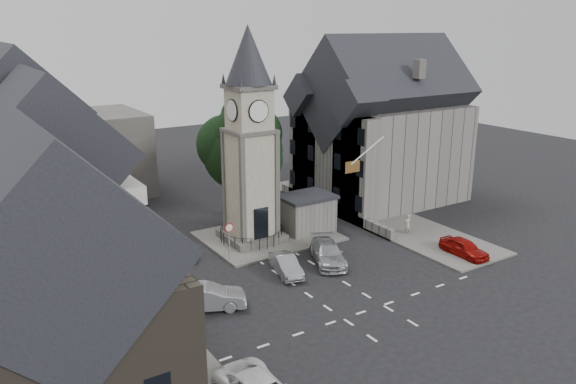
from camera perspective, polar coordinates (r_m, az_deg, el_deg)
ground at (r=37.81m, az=2.25°, el=-8.71°), size 120.00×120.00×0.00m
pavement_west at (r=38.27m, az=-18.99°, el=-9.22°), size 6.00×30.00×0.14m
pavement_east at (r=50.54m, az=8.28°, el=-2.15°), size 6.00×26.00×0.14m
central_island at (r=44.72m, az=-2.02°, el=-4.49°), size 10.00×8.00×0.16m
road_markings at (r=33.93m, az=7.67°, el=-11.97°), size 20.00×8.00×0.01m
clock_tower at (r=41.78m, az=-3.90°, el=5.46°), size 4.86×4.86×16.25m
stone_shelter at (r=45.50m, az=1.86°, el=-2.15°), size 4.30×3.30×3.08m
town_tree at (r=47.26m, az=-4.68°, el=5.33°), size 7.20×7.20×10.80m
warning_sign_post at (r=39.83m, az=-6.00°, el=-4.27°), size 0.70×0.19×2.85m
terrace_pink at (r=45.22m, az=-26.57°, el=2.60°), size 8.10×7.60×12.80m
terrace_cream at (r=37.48m, az=-25.10°, el=0.20°), size 8.10×7.60×12.80m
terrace_tudor at (r=30.00m, az=-22.79°, el=-4.14°), size 8.10×7.60×12.00m
building_sw_stone at (r=22.00m, az=-22.05°, el=-14.09°), size 8.60×7.60×10.40m
backdrop_west at (r=57.81m, az=-24.25°, el=2.96°), size 20.00×10.00×8.00m
east_building at (r=53.47m, az=9.40°, el=5.70°), size 14.40×11.40×12.60m
east_boundary_wall at (r=50.21m, az=4.39°, el=-1.69°), size 0.40×16.00×0.90m
flagpole at (r=43.26m, az=8.07°, el=4.21°), size 3.68×0.10×2.74m
car_west_blue at (r=31.30m, az=-13.58°, el=-13.45°), size 4.41×2.46×1.42m
car_west_silver at (r=33.94m, az=-8.28°, el=-10.54°), size 4.87×3.30×1.52m
car_west_grey at (r=40.99m, az=-12.98°, el=-5.94°), size 5.81×3.91×1.48m
car_island_silver at (r=38.11m, az=-0.21°, el=-7.43°), size 2.17×4.05×1.27m
car_island_east at (r=39.92m, az=4.06°, el=-6.21°), size 3.82×5.29×1.42m
car_east_red at (r=42.82m, az=17.44°, el=-5.43°), size 1.65×3.91×1.32m
pedestrian at (r=45.92m, az=12.04°, el=-3.25°), size 0.67×0.47×1.73m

